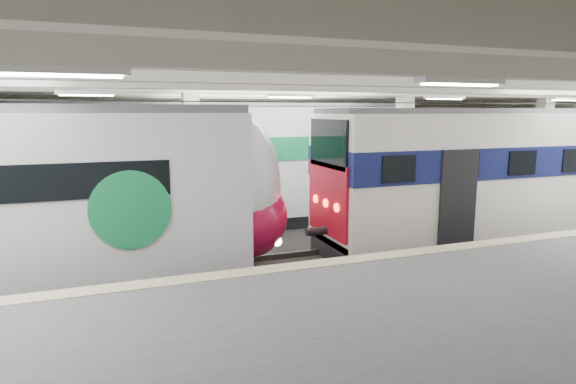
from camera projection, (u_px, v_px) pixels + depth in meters
name	position (u px, v px, depth m)	size (l,w,h in m)	color
station_hall	(342.00, 159.00, 12.17)	(36.00, 24.00, 5.75)	black
modern_emu	(23.00, 205.00, 11.35)	(14.38, 2.97, 4.61)	silver
older_rer	(509.00, 173.00, 16.42)	(13.81, 3.05, 4.54)	white
far_train	(200.00, 164.00, 18.19)	(15.27, 3.68, 4.79)	silver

